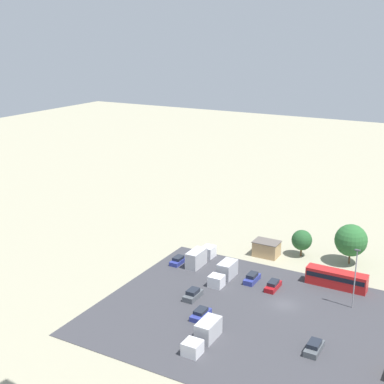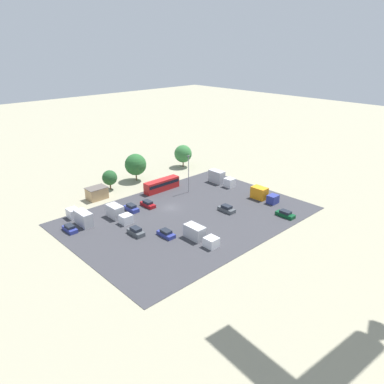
{
  "view_description": "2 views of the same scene",
  "coord_description": "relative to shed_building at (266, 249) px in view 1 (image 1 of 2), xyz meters",
  "views": [
    {
      "loc": [
        -25.51,
        76.94,
        43.49
      ],
      "look_at": [
        0.72,
        30.03,
        27.35
      ],
      "focal_mm": 50.0,
      "sensor_mm": 36.0,
      "label": 1
    },
    {
      "loc": [
        53.81,
        64.61,
        38.08
      ],
      "look_at": [
        -3.16,
        4.34,
        4.63
      ],
      "focal_mm": 35.0,
      "sensor_mm": 36.0,
      "label": 2
    }
  ],
  "objects": [
    {
      "name": "ground_plane",
      "position": [
        -10.1,
        17.56,
        -1.57
      ],
      "size": [
        400.0,
        400.0,
        0.0
      ],
      "primitive_type": "plane",
      "color": "gray"
    },
    {
      "name": "shed_building",
      "position": [
        0.0,
        0.0,
        0.0
      ],
      "size": [
        5.19,
        3.71,
        3.13
      ],
      "color": "tan",
      "rests_on": "ground"
    },
    {
      "name": "parking_lot_surface",
      "position": [
        -10.1,
        24.01,
        -1.53
      ],
      "size": [
        54.82,
        39.32,
        0.08
      ],
      "color": "#38383D",
      "rests_on": "ground"
    },
    {
      "name": "light_pole_lot_centre",
      "position": [
        -20.26,
        13.13,
        4.08
      ],
      "size": [
        0.9,
        0.28,
        10.27
      ],
      "color": "gray",
      "rests_on": "ground"
    },
    {
      "name": "parked_car_6",
      "position": [
        4.16,
        23.05,
        -0.82
      ],
      "size": [
        1.88,
        4.15,
        1.61
      ],
      "rotation": [
        0.0,
        0.0,
        3.14
      ],
      "color": "#4C5156",
      "rests_on": "ground"
    },
    {
      "name": "parked_car_5",
      "position": [
        -0.0,
        27.99,
        -0.9
      ],
      "size": [
        1.86,
        4.19,
        1.43
      ],
      "rotation": [
        0.0,
        0.0,
        3.14
      ],
      "color": "navy",
      "rests_on": "ground"
    },
    {
      "name": "tree_apron_far",
      "position": [
        -6.13,
        -3.44,
        1.84
      ],
      "size": [
        4.11,
        4.11,
        5.48
      ],
      "color": "brown",
      "rests_on": "ground"
    },
    {
      "name": "parked_car_2",
      "position": [
        -2.14,
        12.35,
        -0.83
      ],
      "size": [
        1.76,
        4.23,
        1.59
      ],
      "color": "navy",
      "rests_on": "ground"
    },
    {
      "name": "bus",
      "position": [
        -15.96,
        6.98,
        0.16
      ],
      "size": [
        10.63,
        2.49,
        3.07
      ],
      "rotation": [
        0.0,
        0.0,
        1.57
      ],
      "color": "red",
      "rests_on": "ground"
    },
    {
      "name": "parked_car_0",
      "position": [
        -6.48,
        13.14,
        -0.87
      ],
      "size": [
        1.75,
        4.34,
        1.49
      ],
      "color": "maroon",
      "rests_on": "ground"
    },
    {
      "name": "parked_truck_2",
      "position": [
        -3.8,
        34.06,
        -0.2
      ],
      "size": [
        2.46,
        8.3,
        2.84
      ],
      "color": "silver",
      "rests_on": "ground"
    },
    {
      "name": "parked_truck_4",
      "position": [
        9.91,
        9.99,
        -0.04
      ],
      "size": [
        2.3,
        8.87,
        3.19
      ],
      "rotation": [
        0.0,
        0.0,
        3.14
      ],
      "color": "silver",
      "rests_on": "ground"
    },
    {
      "name": "parked_car_4",
      "position": [
        13.61,
        11.98,
        -0.9
      ],
      "size": [
        1.78,
        4.08,
        1.42
      ],
      "rotation": [
        0.0,
        0.0,
        3.14
      ],
      "color": "navy",
      "rests_on": "ground"
    },
    {
      "name": "tree_near_shed",
      "position": [
        -15.54,
        -4.39,
        3.31
      ],
      "size": [
        6.27,
        6.27,
        8.02
      ],
      "color": "brown",
      "rests_on": "ground"
    },
    {
      "name": "parked_car_1",
      "position": [
        -18.49,
        28.47,
        -0.85
      ],
      "size": [
        1.91,
        4.32,
        1.55
      ],
      "color": "#4C5156",
      "rests_on": "ground"
    },
    {
      "name": "parked_truck_0",
      "position": [
        2.67,
        13.98,
        -0.15
      ],
      "size": [
        2.5,
        7.73,
        2.93
      ],
      "color": "silver",
      "rests_on": "ground"
    }
  ]
}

